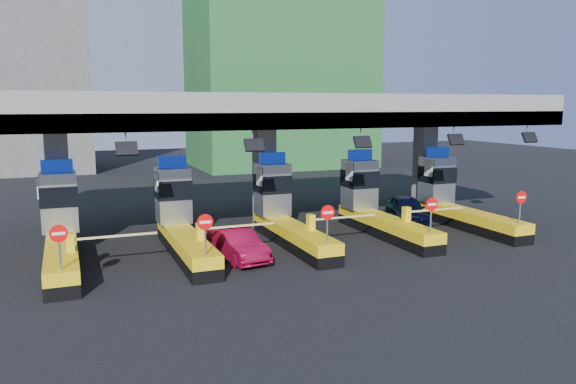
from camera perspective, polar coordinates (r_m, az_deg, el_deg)
name	(u,v)px	position (r m, az deg, el deg)	size (l,w,h in m)	color
ground	(285,241)	(27.14, -0.27, -5.03)	(120.00, 120.00, 0.00)	black
toll_canopy	(265,112)	(29.04, -2.37, 8.10)	(28.00, 12.09, 7.00)	slate
toll_lane_far_left	(60,229)	(25.32, -22.11, -3.47)	(4.43, 8.00, 4.16)	black
toll_lane_left	(180,220)	(25.74, -10.92, -2.77)	(4.43, 8.00, 4.16)	black
toll_lane_center	(283,212)	(27.10, -0.48, -2.03)	(4.43, 8.00, 4.16)	black
toll_lane_right	(374,205)	(29.26, 8.68, -1.32)	(4.43, 8.00, 4.16)	black
toll_lane_far_right	(453,199)	(32.06, 16.41, -0.69)	(4.43, 8.00, 4.16)	black
bg_building_scaffold	(280,32)	(60.98, -0.84, 15.92)	(18.00, 12.00, 28.00)	#1E5926
bg_building_concrete	(11,78)	(60.72, -26.32, 10.31)	(14.00, 10.00, 18.00)	#4C4C49
van	(407,209)	(31.97, 11.99, -1.74)	(1.75, 4.36, 1.48)	black
red_car	(237,244)	(23.99, -5.20, -5.31)	(1.40, 4.00, 1.32)	maroon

